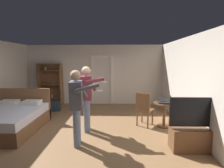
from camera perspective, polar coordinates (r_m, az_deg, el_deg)
name	(u,v)px	position (r m, az deg, el deg)	size (l,w,h in m)	color
ground_plane	(80,135)	(4.67, -10.65, -16.42)	(7.05, 7.05, 0.00)	olive
wall_back	(95,75)	(7.51, -5.70, 3.05)	(6.01, 0.12, 2.55)	silver
wall_right	(199,87)	(4.66, 26.98, -0.83)	(0.12, 6.65, 2.55)	silver
doorway_frame	(102,76)	(7.40, -3.45, 2.58)	(0.93, 0.08, 2.13)	white
bed	(10,119)	(5.59, -30.82, -9.97)	(1.60, 1.94, 1.02)	brown
bookshelf	(51,83)	(7.79, -19.68, 0.47)	(0.99, 0.32, 1.77)	brown
tv_flatscreen	(193,134)	(4.19, 25.42, -14.89)	(1.07, 0.40, 1.16)	brown
side_table	(164,111)	(5.22, 16.96, -8.49)	(0.61, 0.61, 0.70)	brown
laptop	(164,102)	(5.10, 16.90, -5.59)	(0.33, 0.33, 0.17)	black
bottle_on_table	(171,100)	(5.10, 18.87, -5.15)	(0.06, 0.06, 0.23)	#2D5118
wooden_chair	(144,108)	(5.10, 10.58, -7.78)	(0.58, 0.58, 0.99)	brown
person_blue_shirt	(77,102)	(3.91, -11.61, -5.98)	(0.76, 0.60, 1.70)	slate
person_striped_shirt	(87,94)	(4.64, -8.29, -3.32)	(0.70, 0.58, 1.75)	slate
suitcase_dark	(53,106)	(6.95, -18.93, -6.92)	(0.53, 0.29, 0.37)	#1E2D38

